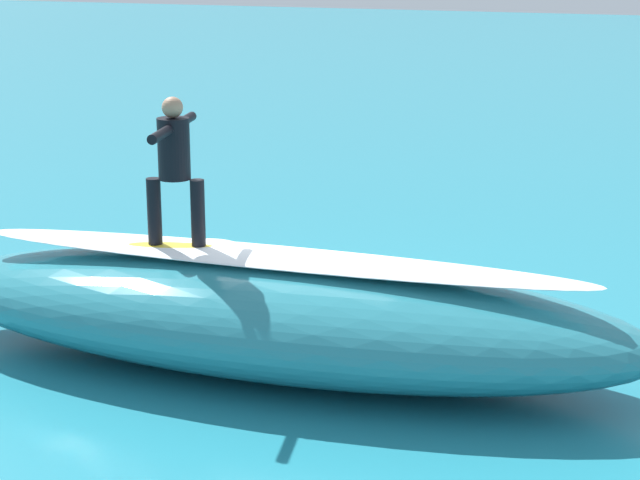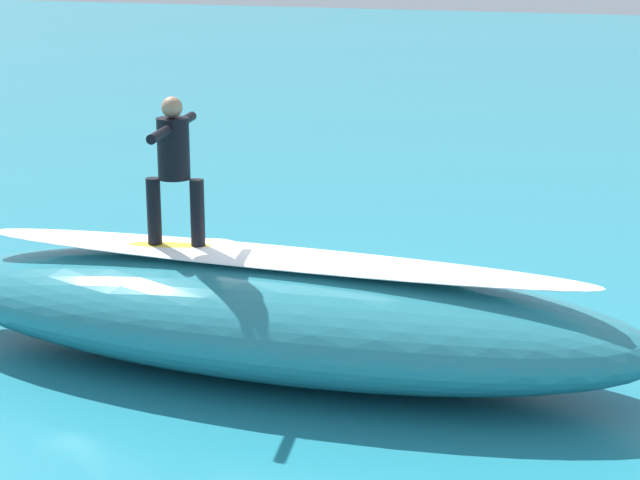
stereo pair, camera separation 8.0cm
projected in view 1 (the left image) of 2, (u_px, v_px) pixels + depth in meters
name	position (u px, v px, depth m)	size (l,w,h in m)	color
ground_plane	(318.00, 323.00, 14.21)	(120.00, 120.00, 0.00)	teal
wave_crest	(273.00, 314.00, 12.62)	(8.55, 2.62, 1.27)	teal
wave_foam_lip	(273.00, 257.00, 12.44)	(7.27, 0.92, 0.08)	white
surfboard_riding	(177.00, 248.00, 12.80)	(1.82, 0.45, 0.08)	yellow
surfer_riding	(174.00, 160.00, 12.53)	(0.66, 1.59, 1.70)	black
surfboard_paddling	(442.00, 299.00, 15.00)	(2.15, 0.49, 0.10)	#33B2D1
surfer_paddling	(442.00, 284.00, 15.07)	(0.63, 1.53, 0.28)	black
foam_patch_near	(206.00, 247.00, 17.41)	(1.08, 0.89, 0.15)	white
foam_patch_mid	(487.00, 337.00, 13.60)	(0.56, 0.50, 0.10)	white
foam_patch_far	(278.00, 304.00, 14.82)	(0.91, 0.61, 0.09)	white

